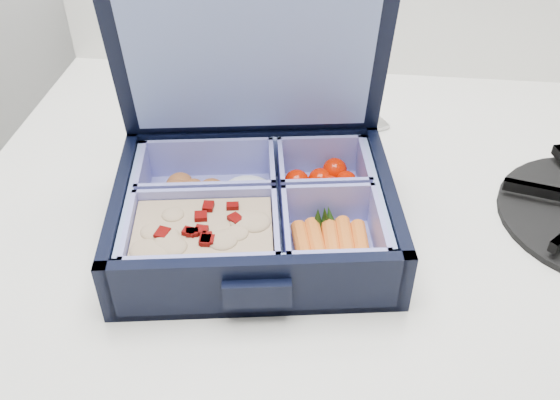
# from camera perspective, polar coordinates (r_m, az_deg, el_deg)

# --- Properties ---
(bento_box) EXTENTS (0.24, 0.20, 0.05)m
(bento_box) POSITION_cam_1_polar(r_m,az_deg,el_deg) (0.49, -2.29, -1.17)
(bento_box) COLOR black
(bento_box) RESTS_ON stove
(burner_grate_rear) EXTENTS (0.22, 0.22, 0.02)m
(burner_grate_rear) POSITION_cam_1_polar(r_m,az_deg,el_deg) (0.64, -5.69, 7.63)
(burner_grate_rear) COLOR black
(burner_grate_rear) RESTS_ON stove
(fork) EXTENTS (0.16, 0.11, 0.01)m
(fork) POSITION_cam_1_polar(r_m,az_deg,el_deg) (0.60, 1.97, 4.99)
(fork) COLOR #ADADAD
(fork) RESTS_ON stove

